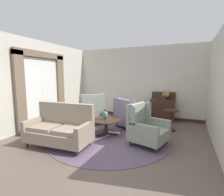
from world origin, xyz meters
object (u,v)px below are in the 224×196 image
side_table (171,118)px  coffee_table (106,122)px  armchair_foreground_right (91,112)px  sideboard (162,108)px  armchair_near_window (146,128)px  armchair_beside_settee (130,115)px  settee (60,129)px  gramophone (164,94)px  porcelain_vase (105,115)px

side_table → coffee_table: bearing=-146.5°
armchair_foreground_right → sideboard: (2.27, 1.49, 0.03)m
coffee_table → armchair_near_window: 1.25m
armchair_near_window → armchair_beside_settee: size_ratio=0.86×
settee → armchair_beside_settee: bearing=57.4°
armchair_foreground_right → side_table: armchair_foreground_right is taller
settee → gramophone: (2.06, 3.33, 0.65)m
side_table → sideboard: bearing=110.5°
porcelain_vase → armchair_near_window: bearing=-7.8°
coffee_table → porcelain_vase: 0.24m
settee → sideboard: sideboard is taller
armchair_beside_settee → armchair_foreground_right: 1.39m
armchair_near_window → sideboard: sideboard is taller
armchair_beside_settee → gramophone: size_ratio=2.61×
armchair_foreground_right → gramophone: 2.77m
armchair_beside_settee → sideboard: size_ratio=1.08×
armchair_near_window → gramophone: (0.12, 2.39, 0.63)m
coffee_table → armchair_beside_settee: bearing=65.1°
porcelain_vase → armchair_beside_settee: 1.08m
armchair_beside_settee → side_table: size_ratio=1.76×
sideboard → gramophone: gramophone is taller
porcelain_vase → settee: size_ratio=0.21×
armchair_beside_settee → sideboard: bearing=-93.2°
armchair_near_window → armchair_beside_settee: armchair_near_window is taller
settee → side_table: size_ratio=2.42×
sideboard → porcelain_vase: bearing=-119.5°
settee → side_table: 3.35m
coffee_table → porcelain_vase: size_ratio=2.54×
sideboard → gramophone: (0.04, -0.08, 0.58)m
settee → armchair_near_window: bearing=21.8°
porcelain_vase → gramophone: (1.35, 2.22, 0.45)m
porcelain_vase → gramophone: bearing=58.7°
armchair_near_window → armchair_foreground_right: (-2.19, 0.98, 0.03)m
settee → sideboard: bearing=55.4°
armchair_beside_settee → side_table: armchair_beside_settee is taller
armchair_near_window → sideboard: size_ratio=0.93×
armchair_near_window → gramophone: 2.48m
porcelain_vase → side_table: (1.72, 1.20, -0.21)m
settee → coffee_table: bearing=54.8°
coffee_table → gramophone: (1.36, 2.17, 0.69)m
side_table → sideboard: 1.18m
porcelain_vase → armchair_beside_settee: (0.42, 0.98, -0.19)m
settee → side_table: settee is taller
armchair_foreground_right → gramophone: gramophone is taller
porcelain_vase → side_table: bearing=34.9°
porcelain_vase → sideboard: bearing=60.5°
armchair_near_window → side_table: armchair_near_window is taller
armchair_near_window → gramophone: bearing=12.4°
settee → armchair_foreground_right: armchair_foreground_right is taller
porcelain_vase → settee: settee is taller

